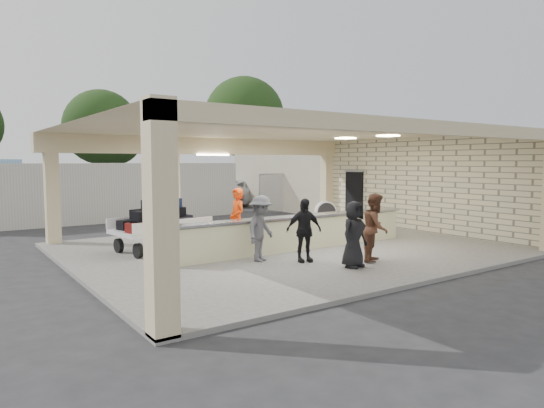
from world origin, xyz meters
TOP-DOWN VIEW (x-y plane):
  - ground at (0.00, 0.00)m, footprint 120.00×120.00m
  - pavilion at (0.21, 0.66)m, footprint 12.01×10.00m
  - baggage_counter at (0.00, -0.50)m, footprint 8.20×0.58m
  - luggage_cart at (-3.30, 1.56)m, footprint 2.71×1.92m
  - drum_fan at (4.32, 3.15)m, footprint 0.90×0.60m
  - baggage_handler at (-1.49, 0.30)m, footprint 0.42×0.68m
  - passenger_a at (0.66, -2.95)m, footprint 0.91×0.77m
  - passenger_b at (-0.89, -1.98)m, footprint 1.00×0.58m
  - passenger_c at (-1.73, -1.29)m, footprint 1.13×0.87m
  - passenger_d at (-0.30, -3.16)m, footprint 0.83×0.46m
  - car_white_a at (7.10, 13.70)m, footprint 5.97×3.98m
  - car_white_b at (11.40, 13.57)m, footprint 4.92×2.06m
  - car_dark at (4.88, 14.07)m, footprint 4.50×1.76m
  - container_white at (-2.05, 10.55)m, footprint 11.84×2.48m
  - fence at (11.00, 9.00)m, footprint 12.06×0.06m
  - tree_mid at (2.32, 26.16)m, footprint 6.00×5.60m
  - tree_right at (14.32, 25.16)m, footprint 7.20×7.00m
  - adjacent_building at (9.50, 10.00)m, footprint 6.00×8.00m

SIDE VIEW (x-z plane):
  - ground at x=0.00m, z-range 0.00..0.00m
  - baggage_counter at x=0.00m, z-range 0.10..1.08m
  - drum_fan at x=4.32m, z-range 0.13..1.08m
  - car_dark at x=4.88m, z-range 0.00..1.48m
  - car_white_b at x=11.40m, z-range 0.00..1.53m
  - car_white_a at x=7.10m, z-range 0.00..1.56m
  - luggage_cart at x=-3.30m, z-range 0.16..1.62m
  - passenger_d at x=-0.30m, z-range 0.10..1.70m
  - passenger_b at x=-0.89m, z-range 0.10..1.71m
  - passenger_c at x=-1.73m, z-range 0.10..1.78m
  - passenger_a at x=0.66m, z-range 0.10..1.83m
  - baggage_handler at x=-1.49m, z-range 0.10..1.89m
  - fence at x=11.00m, z-range 0.04..2.07m
  - container_white at x=-2.05m, z-range 0.00..2.56m
  - pavilion at x=0.21m, z-range -0.43..3.12m
  - adjacent_building at x=9.50m, z-range 0.00..3.20m
  - tree_mid at x=2.32m, z-range 0.96..8.96m
  - tree_right at x=14.32m, z-range 1.21..11.21m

